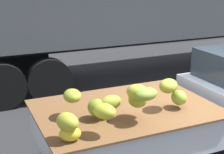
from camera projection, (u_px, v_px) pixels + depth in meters
curb_strip at (68, 47)px, 13.75m from camera, size 80.00×0.80×0.16m
pickup_truck at (221, 102)px, 5.80m from camera, size 4.76×2.05×1.70m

